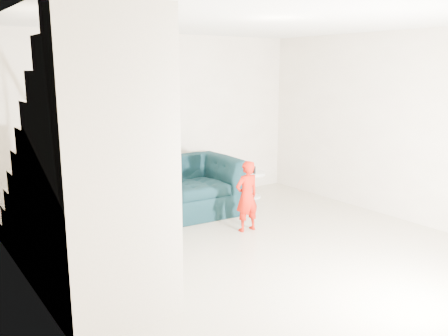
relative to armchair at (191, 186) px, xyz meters
The scene contains 12 objects.
floor 2.11m from the armchair, 94.07° to the right, with size 5.50×5.50×0.00m, color tan.
ceiling 3.08m from the armchair, 94.07° to the right, with size 5.50×5.50×0.00m, color silver.
back_wall 1.16m from the armchair, 102.08° to the left, with size 5.00×5.00×0.00m, color #B8A896.
left_wall 3.48m from the armchair, 142.06° to the right, with size 5.50×5.50×0.00m, color #B8A896.
right_wall 3.26m from the armchair, 41.25° to the right, with size 5.50×5.50×0.00m, color #B8A896.
armchair is the anchor object (origin of this frame).
toddler 1.15m from the armchair, 80.60° to the right, with size 0.35×0.23×0.97m, color #A31505.
side_table 1.32m from the armchair, ahead, with size 0.45×0.45×0.45m.
staircase 2.68m from the armchair, 144.83° to the right, with size 1.02×3.03×3.62m.
cushion 0.43m from the armchair, 67.75° to the left, with size 0.42×0.12×0.40m, color black.
throw 0.60m from the armchair, behind, with size 0.05×0.48×0.53m, color black.
phone 1.28m from the armchair, 76.87° to the right, with size 0.02×0.05×0.10m, color black.
Camera 1 is at (-3.48, -3.93, 2.18)m, focal length 38.00 mm.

